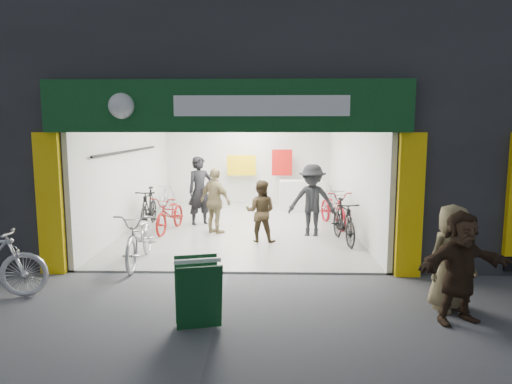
{
  "coord_description": "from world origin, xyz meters",
  "views": [
    {
      "loc": [
        0.71,
        -8.13,
        2.67
      ],
      "look_at": [
        0.46,
        1.5,
        1.32
      ],
      "focal_mm": 32.0,
      "sensor_mm": 36.0,
      "label": 1
    }
  ],
  "objects_px": {
    "bike_right_front": "(344,222)",
    "pedestrian_near": "(451,258)",
    "bike_left_front": "(141,237)",
    "sandwich_board": "(198,291)"
  },
  "relations": [
    {
      "from": "bike_right_front",
      "to": "pedestrian_near",
      "type": "relative_size",
      "value": 1.1
    },
    {
      "from": "bike_left_front",
      "to": "pedestrian_near",
      "type": "distance_m",
      "value": 5.65
    },
    {
      "from": "bike_right_front",
      "to": "pedestrian_near",
      "type": "distance_m",
      "value": 4.01
    },
    {
      "from": "bike_left_front",
      "to": "sandwich_board",
      "type": "xyz_separation_m",
      "value": [
        1.58,
        -2.9,
        -0.03
      ]
    },
    {
      "from": "pedestrian_near",
      "to": "bike_left_front",
      "type": "bearing_deg",
      "value": 139.39
    },
    {
      "from": "pedestrian_near",
      "to": "sandwich_board",
      "type": "xyz_separation_m",
      "value": [
        -3.63,
        -0.73,
        -0.28
      ]
    },
    {
      "from": "bike_left_front",
      "to": "bike_right_front",
      "type": "xyz_separation_m",
      "value": [
        4.28,
        1.72,
        -0.02
      ]
    },
    {
      "from": "bike_left_front",
      "to": "pedestrian_near",
      "type": "bearing_deg",
      "value": -25.24
    },
    {
      "from": "bike_right_front",
      "to": "pedestrian_near",
      "type": "height_order",
      "value": "pedestrian_near"
    },
    {
      "from": "bike_right_front",
      "to": "pedestrian_near",
      "type": "bearing_deg",
      "value": -83.44
    }
  ]
}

